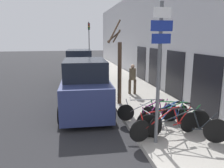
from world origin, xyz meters
TOP-DOWN VIEW (x-y plane):
  - ground_plane at (0.00, 11.20)m, footprint 80.00×80.00m
  - sidewalk_curb at (2.60, 14.00)m, footprint 3.20×32.00m
  - building_facade at (4.35, 13.90)m, footprint 0.23×32.00m
  - signpost at (1.45, 3.00)m, footprint 0.59×0.12m
  - bicycle_0 at (2.25, 3.01)m, footprint 2.39×1.04m
  - bicycle_1 at (1.88, 3.30)m, footprint 2.40×0.59m
  - bicycle_2 at (2.23, 3.75)m, footprint 1.93×1.22m
  - bicycle_3 at (2.54, 4.04)m, footprint 1.99×1.08m
  - bicycle_4 at (1.92, 4.20)m, footprint 1.76×1.19m
  - bicycle_5 at (1.81, 4.62)m, footprint 2.15×0.64m
  - parked_car_0 at (-0.26, 6.69)m, footprint 2.26×4.70m
  - parked_car_1 at (-0.19, 12.42)m, footprint 2.19×4.77m
  - pedestrian_near at (2.37, 8.49)m, footprint 0.40×0.35m
  - street_tree at (1.27, 6.95)m, footprint 0.76×1.68m
  - traffic_light at (1.26, 20.41)m, footprint 0.20×0.30m

SIDE VIEW (x-z plane):
  - ground_plane at x=0.00m, z-range 0.00..0.00m
  - sidewalk_curb at x=2.60m, z-range 0.00..0.15m
  - bicycle_5 at x=1.81m, z-range 0.10..0.93m
  - bicycle_4 at x=1.92m, z-range 0.09..0.95m
  - bicycle_3 at x=2.54m, z-range 0.09..0.96m
  - bicycle_2 at x=2.23m, z-range 0.08..0.99m
  - bicycle_1 at x=1.88m, z-range 0.09..1.00m
  - bicycle_0 at x=2.25m, z-range 0.07..1.06m
  - parked_car_0 at x=-0.26m, z-range -0.09..2.13m
  - parked_car_1 at x=-0.19m, z-range -0.10..2.21m
  - pedestrian_near at x=2.37m, z-range 0.27..1.85m
  - street_tree at x=1.27m, z-range -0.05..3.65m
  - signpost at x=1.45m, z-range 0.39..4.24m
  - traffic_light at x=1.26m, z-range 0.78..5.28m
  - building_facade at x=4.35m, z-range -0.03..6.47m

